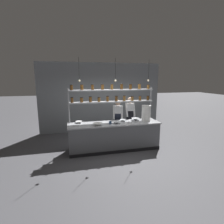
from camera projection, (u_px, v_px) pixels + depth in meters
The scene contains 14 objects.
ground_plane at pixel (114, 149), 5.96m from camera, with size 40.00×40.00×0.00m, color #4C4C51.
back_wall at pixel (102, 97), 7.86m from camera, with size 5.44×0.12×3.04m, color gray.
prep_counter at pixel (114, 136), 5.87m from camera, with size 3.04×0.76×0.92m.
spice_shelf_unit at pixel (112, 97), 5.94m from camera, with size 2.93×0.28×2.19m.
chef_left at pixel (118, 118), 6.45m from camera, with size 0.41×0.34×1.60m.
chef_center at pixel (130, 115), 6.74m from camera, with size 0.37×0.30×1.67m.
container_stack at pixel (146, 113), 6.05m from camera, with size 0.32×0.32×0.53m.
prep_bowl_near_left at pixel (98, 124), 5.45m from camera, with size 0.29×0.29×0.08m.
prep_bowl_center_front at pixel (117, 123), 5.68m from camera, with size 0.24×0.24×0.06m.
prep_bowl_center_back at pixel (123, 120), 6.02m from camera, with size 0.21×0.21×0.06m.
prep_bowl_near_right at pixel (135, 119), 6.12m from camera, with size 0.29×0.29×0.08m.
prep_bowl_far_left at pixel (79, 122), 5.76m from camera, with size 0.23×0.23×0.06m.
serving_cup_front at pixel (110, 123), 5.63m from camera, with size 0.08×0.08×0.09m.
pendant_light_row at pixel (115, 79), 5.52m from camera, with size 2.33×0.07×0.73m.
Camera 1 is at (-1.41, -5.42, 2.39)m, focal length 28.00 mm.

